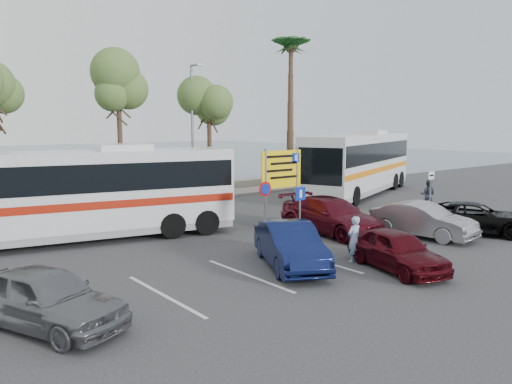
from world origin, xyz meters
TOP-DOWN VIEW (x-y plane):
  - ground at (0.00, 0.00)m, footprint 120.00×120.00m
  - kerb_strip at (0.00, 14.00)m, footprint 44.00×2.40m
  - seawall at (0.00, 16.00)m, footprint 48.00×0.80m
  - tree_mid at (-1.50, 14.00)m, footprint 3.20×3.20m
  - tree_right at (4.50, 14.00)m, footprint 3.20×3.20m
  - palm_tree at (11.50, 14.00)m, footprint 4.80×4.80m
  - street_lamp_right at (3.00, 13.52)m, footprint 0.45×1.15m
  - direction_sign at (1.00, 3.20)m, footprint 2.20×0.12m
  - sign_no_stop at (-0.60, 2.38)m, footprint 0.60×0.08m
  - sign_parking at (-0.20, 0.79)m, footprint 0.50×0.07m
  - sign_taxi at (9.80, 1.49)m, footprint 0.50×0.07m
  - lane_markings at (-1.14, -1.00)m, footprint 12.02×4.20m
  - coach_bus_left at (-6.50, 6.75)m, footprint 12.51×5.13m
  - coach_bus_right at (12.47, 8.37)m, footprint 13.60×7.52m
  - car_silver_a at (-10.12, -1.21)m, footprint 3.17×4.47m
  - car_blue at (-2.46, -1.11)m, footprint 3.35×4.59m
  - car_maroon at (2.34, 1.50)m, footprint 2.51×5.35m
  - car_red at (-0.06, -3.50)m, footprint 2.53×4.09m
  - suv_black at (7.14, -2.32)m, footprint 4.16×5.17m
  - car_silver_b at (4.74, -1.33)m, footprint 1.86×4.39m
  - pedestrian_near at (-0.36, -2.00)m, footprint 0.57×0.37m
  - pedestrian_far at (10.79, 2.24)m, footprint 0.92×0.99m

SIDE VIEW (x-z plane):
  - ground at x=0.00m, z-range 0.00..0.00m
  - lane_markings at x=-1.14m, z-range 0.00..0.01m
  - kerb_strip at x=0.00m, z-range 0.00..0.15m
  - seawall at x=0.00m, z-range 0.00..0.60m
  - car_red at x=-0.06m, z-range 0.00..1.30m
  - suv_black at x=7.14m, z-range 0.00..1.31m
  - car_silver_b at x=4.74m, z-range 0.00..1.41m
  - car_silver_a at x=-10.12m, z-range 0.00..1.41m
  - car_blue at x=-2.46m, z-range 0.00..1.44m
  - car_maroon at x=2.34m, z-range 0.00..1.51m
  - pedestrian_near at x=-0.36m, z-range 0.00..1.55m
  - pedestrian_far at x=10.79m, z-range 0.00..1.63m
  - sign_taxi at x=9.80m, z-range 0.32..2.52m
  - sign_parking at x=-0.20m, z-range 0.34..2.59m
  - sign_no_stop at x=-0.60m, z-range 0.40..2.75m
  - coach_bus_left at x=-6.50m, z-range -0.14..3.67m
  - coach_bus_right at x=12.47m, z-range -0.15..4.05m
  - direction_sign at x=1.00m, z-range 0.63..4.23m
  - street_lamp_right at x=3.00m, z-range 0.59..8.60m
  - tree_right at x=4.50m, z-range 2.47..9.87m
  - tree_mid at x=-1.50m, z-range 2.65..10.65m
  - palm_tree at x=11.50m, z-range 4.27..15.47m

